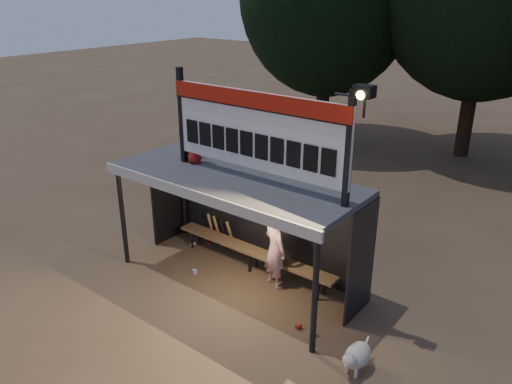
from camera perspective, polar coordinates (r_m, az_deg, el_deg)
ground at (r=10.51m, az=-2.24°, el=-10.04°), size 80.00×80.00×0.00m
player at (r=9.94m, az=2.19°, el=-6.61°), size 0.70×0.58×1.63m
child_a at (r=10.50m, az=-7.97°, el=6.37°), size 0.45×0.35×0.91m
child_b at (r=10.13m, az=-7.12°, el=5.77°), size 0.52×0.45×0.89m
dugout_shelter at (r=9.82m, az=-1.48°, el=-0.29°), size 5.10×2.08×2.32m
scoreboard_assembly at (r=8.83m, az=0.20°, el=7.25°), size 4.10×0.27×1.99m
bench at (r=10.65m, az=-0.35°, el=-6.83°), size 4.00×0.35×0.48m
dog at (r=8.36m, az=11.41°, el=-17.90°), size 0.36×0.81×0.49m
bats at (r=11.49m, az=-4.00°, el=-4.61°), size 0.68×0.35×0.84m
litter at (r=10.67m, az=-1.62°, el=-9.24°), size 4.07×1.55×0.08m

